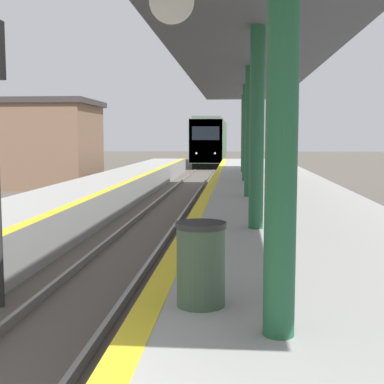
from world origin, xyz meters
name	(u,v)px	position (x,y,z in m)	size (l,w,h in m)	color
train	(211,142)	(0.00, 50.99, 2.30)	(2.84, 18.51, 4.53)	black
station_canopy	(250,66)	(2.92, 12.85, 4.76)	(3.98, 27.54, 3.95)	#1E5133
trash_bin	(201,264)	(2.18, 2.61, 1.46)	(0.52, 0.52, 0.86)	#384C38
station_building	(18,144)	(-9.46, 26.00, 2.39)	(8.70, 5.46, 4.76)	brown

